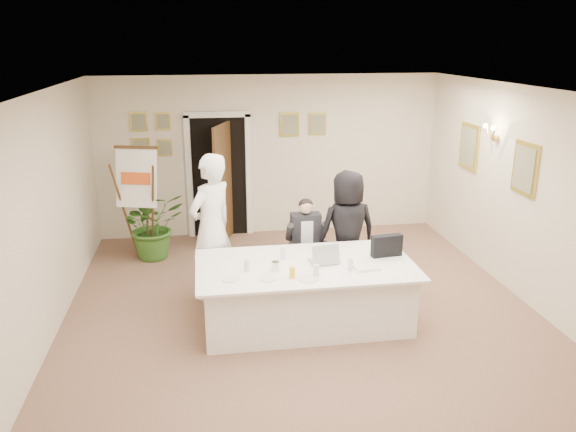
% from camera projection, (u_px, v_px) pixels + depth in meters
% --- Properties ---
extents(floor, '(7.00, 7.00, 0.00)m').
position_uv_depth(floor, '(305.00, 320.00, 7.02)').
color(floor, brown).
rests_on(floor, ground).
extents(ceiling, '(6.00, 7.00, 0.02)m').
position_uv_depth(ceiling, '(307.00, 93.00, 6.18)').
color(ceiling, white).
rests_on(ceiling, wall_back).
extents(wall_back, '(6.00, 0.10, 2.80)m').
position_uv_depth(wall_back, '(270.00, 156.00, 9.90)').
color(wall_back, beige).
rests_on(wall_back, floor).
extents(wall_front, '(6.00, 0.10, 2.80)m').
position_uv_depth(wall_front, '(416.00, 387.00, 3.30)').
color(wall_front, beige).
rests_on(wall_front, floor).
extents(wall_left, '(0.10, 7.00, 2.80)m').
position_uv_depth(wall_left, '(38.00, 226.00, 6.16)').
color(wall_left, beige).
rests_on(wall_left, floor).
extents(wall_right, '(0.10, 7.00, 2.80)m').
position_uv_depth(wall_right, '(541.00, 203.00, 7.04)').
color(wall_right, beige).
rests_on(wall_right, floor).
extents(doorway, '(1.14, 0.86, 2.20)m').
position_uv_depth(doorway, '(221.00, 180.00, 9.71)').
color(doorway, black).
rests_on(doorway, floor).
extents(pictures_back_wall, '(3.40, 0.06, 0.80)m').
position_uv_depth(pictures_back_wall, '(223.00, 132.00, 9.62)').
color(pictures_back_wall, gold).
rests_on(pictures_back_wall, wall_back).
extents(pictures_right_wall, '(0.06, 2.20, 0.80)m').
position_uv_depth(pictures_right_wall, '(494.00, 157.00, 8.06)').
color(pictures_right_wall, gold).
rests_on(pictures_right_wall, wall_right).
extents(wall_sconce, '(0.20, 0.30, 0.24)m').
position_uv_depth(wall_sconce, '(492.00, 133.00, 7.95)').
color(wall_sconce, '#B7943A').
rests_on(wall_sconce, wall_right).
extents(conference_table, '(2.62, 1.40, 0.78)m').
position_uv_depth(conference_table, '(305.00, 293.00, 6.87)').
color(conference_table, white).
rests_on(conference_table, floor).
extents(seated_man, '(0.63, 0.66, 1.30)m').
position_uv_depth(seated_man, '(306.00, 243.00, 7.81)').
color(seated_man, black).
rests_on(seated_man, floor).
extents(flip_chart, '(0.65, 0.48, 1.81)m').
position_uv_depth(flip_chart, '(142.00, 210.00, 8.70)').
color(flip_chart, '#301F0F').
rests_on(flip_chart, floor).
extents(standing_man, '(0.85, 0.84, 1.98)m').
position_uv_depth(standing_man, '(211.00, 228.00, 7.40)').
color(standing_man, white).
rests_on(standing_man, floor).
extents(standing_woman, '(0.88, 0.63, 1.69)m').
position_uv_depth(standing_woman, '(347.00, 231.00, 7.73)').
color(standing_woman, black).
rests_on(standing_woman, floor).
extents(potted_palm, '(1.23, 1.16, 1.07)m').
position_uv_depth(potted_palm, '(153.00, 225.00, 8.92)').
color(potted_palm, '#336622').
rests_on(potted_palm, floor).
extents(laptop, '(0.38, 0.40, 0.28)m').
position_uv_depth(laptop, '(324.00, 251.00, 6.78)').
color(laptop, '#B7BABC').
rests_on(laptop, conference_table).
extents(laptop_bag, '(0.40, 0.15, 0.27)m').
position_uv_depth(laptop_bag, '(387.00, 246.00, 6.97)').
color(laptop_bag, black).
rests_on(laptop_bag, conference_table).
extents(paper_stack, '(0.31, 0.24, 0.03)m').
position_uv_depth(paper_stack, '(367.00, 267.00, 6.62)').
color(paper_stack, white).
rests_on(paper_stack, conference_table).
extents(plate_left, '(0.25, 0.25, 0.01)m').
position_uv_depth(plate_left, '(231.00, 279.00, 6.32)').
color(plate_left, white).
rests_on(plate_left, conference_table).
extents(plate_mid, '(0.23, 0.23, 0.01)m').
position_uv_depth(plate_mid, '(268.00, 279.00, 6.33)').
color(plate_mid, white).
rests_on(plate_mid, conference_table).
extents(plate_near, '(0.31, 0.31, 0.01)m').
position_uv_depth(plate_near, '(308.00, 279.00, 6.32)').
color(plate_near, white).
rests_on(plate_near, conference_table).
extents(glass_a, '(0.06, 0.06, 0.14)m').
position_uv_depth(glass_a, '(247.00, 266.00, 6.52)').
color(glass_a, silver).
rests_on(glass_a, conference_table).
extents(glass_b, '(0.08, 0.08, 0.14)m').
position_uv_depth(glass_b, '(316.00, 271.00, 6.39)').
color(glass_b, silver).
rests_on(glass_b, conference_table).
extents(glass_c, '(0.07, 0.07, 0.14)m').
position_uv_depth(glass_c, '(350.00, 265.00, 6.54)').
color(glass_c, silver).
rests_on(glass_c, conference_table).
extents(glass_d, '(0.08, 0.08, 0.14)m').
position_uv_depth(glass_d, '(283.00, 254.00, 6.89)').
color(glass_d, silver).
rests_on(glass_d, conference_table).
extents(oj_glass, '(0.08, 0.08, 0.13)m').
position_uv_depth(oj_glass, '(292.00, 273.00, 6.34)').
color(oj_glass, yellow).
rests_on(oj_glass, conference_table).
extents(steel_jug, '(0.11, 0.11, 0.11)m').
position_uv_depth(steel_jug, '(275.00, 266.00, 6.55)').
color(steel_jug, silver).
rests_on(steel_jug, conference_table).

